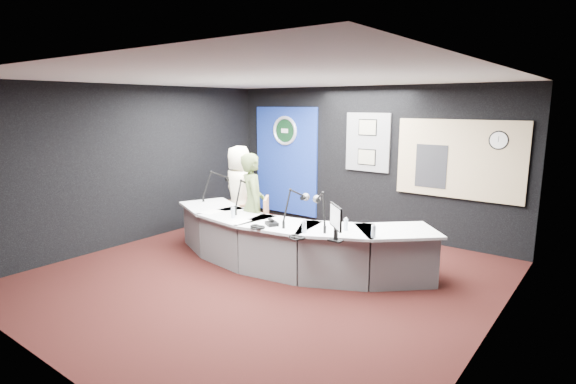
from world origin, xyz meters
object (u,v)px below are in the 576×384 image
Objects in this scene: armchair_left at (240,211)px; person_man at (239,191)px; person_woman at (253,204)px; armchair_right at (253,225)px; broadcast_desk at (286,242)px.

person_man is (0.00, 0.00, 0.38)m from armchair_left.
person_woman is (0.92, -0.66, 0.37)m from armchair_left.
armchair_left is at bearing -159.33° from armchair_right.
armchair_right reaches higher than armchair_left.
armchair_right is 0.36m from person_woman.
armchair_left is 1.13m from armchair_right.
armchair_left is at bearing 6.05° from person_woman.
person_woman is at bearing -8.36° from armchair_left.
person_man is 1.13m from person_woman.
broadcast_desk is 0.89m from person_woman.
person_man reaches higher than armchair_left.
broadcast_desk is at bearing -145.48° from person_woman.
person_man is at bearing 6.05° from person_woman.
armchair_right reaches higher than broadcast_desk.
person_man is (-1.68, 0.75, 0.48)m from broadcast_desk.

